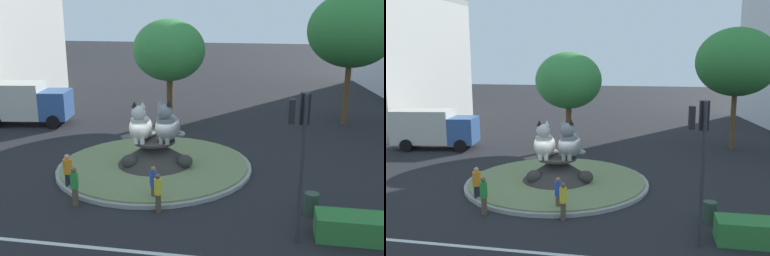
% 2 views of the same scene
% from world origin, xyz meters
% --- Properties ---
extents(ground_plane, '(160.00, 160.00, 0.00)m').
position_xyz_m(ground_plane, '(0.00, 0.00, 0.00)').
color(ground_plane, black).
extents(lane_centreline, '(112.00, 0.20, 0.01)m').
position_xyz_m(lane_centreline, '(0.00, -7.90, 0.00)').
color(lane_centreline, silver).
rests_on(lane_centreline, ground).
extents(roundabout_island, '(9.78, 9.78, 1.47)m').
position_xyz_m(roundabout_island, '(-0.00, 0.01, 0.45)').
color(roundabout_island, gray).
rests_on(roundabout_island, ground).
extents(cat_statue_white, '(1.38, 2.19, 2.08)m').
position_xyz_m(cat_statue_white, '(-0.65, -0.17, 2.23)').
color(cat_statue_white, silver).
rests_on(cat_statue_white, roundabout_island).
extents(cat_statue_grey, '(1.40, 2.13, 2.16)m').
position_xyz_m(cat_statue_grey, '(0.67, 0.02, 2.26)').
color(cat_statue_grey, gray).
rests_on(cat_statue_grey, roundabout_island).
extents(traffic_light_mast, '(0.71, 0.56, 5.26)m').
position_xyz_m(traffic_light_mast, '(6.66, -6.20, 3.84)').
color(traffic_light_mast, '#2D2D33').
rests_on(traffic_light_mast, ground).
extents(broadleaf_tree_behind_island, '(4.93, 4.93, 7.17)m').
position_xyz_m(broadleaf_tree_behind_island, '(-1.27, 9.12, 5.05)').
color(broadleaf_tree_behind_island, brown).
rests_on(broadleaf_tree_behind_island, ground).
extents(second_tree_near_tower, '(5.81, 5.81, 8.90)m').
position_xyz_m(second_tree_near_tower, '(10.78, 10.70, 6.42)').
color(second_tree_near_tower, brown).
rests_on(second_tree_near_tower, ground).
extents(pedestrian_green_shirt, '(0.32, 0.32, 1.67)m').
position_xyz_m(pedestrian_green_shirt, '(-2.10, -4.88, 0.89)').
color(pedestrian_green_shirt, brown).
rests_on(pedestrian_green_shirt, ground).
extents(pedestrian_blue_shirt, '(0.32, 0.32, 1.56)m').
position_xyz_m(pedestrian_blue_shirt, '(0.98, -3.93, 0.83)').
color(pedestrian_blue_shirt, brown).
rests_on(pedestrian_blue_shirt, ground).
extents(pedestrian_orange_shirt, '(0.39, 0.39, 1.68)m').
position_xyz_m(pedestrian_orange_shirt, '(-3.09, -3.39, 0.87)').
color(pedestrian_orange_shirt, black).
rests_on(pedestrian_orange_shirt, ground).
extents(pedestrian_yellow_shirt, '(0.30, 0.30, 1.63)m').
position_xyz_m(pedestrian_yellow_shirt, '(1.41, -4.86, 0.87)').
color(pedestrian_yellow_shirt, brown).
rests_on(pedestrian_yellow_shirt, ground).
extents(delivery_box_truck, '(6.29, 3.26, 2.91)m').
position_xyz_m(delivery_box_truck, '(-11.10, 6.88, 1.58)').
color(delivery_box_truck, '#335693').
rests_on(delivery_box_truck, ground).
extents(litter_bin, '(0.56, 0.56, 0.90)m').
position_xyz_m(litter_bin, '(7.40, -4.03, 0.45)').
color(litter_bin, '#2D4233').
rests_on(litter_bin, ground).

